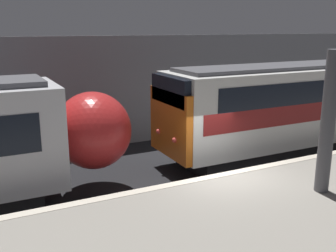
# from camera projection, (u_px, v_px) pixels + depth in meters

# --- Properties ---
(ground_plane) EXTENTS (120.00, 120.00, 0.00)m
(ground_plane) POSITION_uv_depth(u_px,v_px,m) (221.00, 203.00, 12.06)
(ground_plane) COLOR black
(platform) EXTENTS (40.00, 5.49, 0.99)m
(platform) POSITION_uv_depth(u_px,v_px,m) (285.00, 228.00, 9.56)
(platform) COLOR gray
(platform) RESTS_ON ground
(station_rear_barrier) EXTENTS (50.00, 0.15, 4.89)m
(station_rear_barrier) POSITION_uv_depth(u_px,v_px,m) (132.00, 91.00, 17.77)
(station_rear_barrier) COLOR gray
(station_rear_barrier) RESTS_ON ground
(support_pillar_near) EXTENTS (0.37, 0.37, 3.73)m
(support_pillar_near) POSITION_uv_depth(u_px,v_px,m) (328.00, 123.00, 10.08)
(support_pillar_near) COLOR #56565B
(support_pillar_near) RESTS_ON platform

